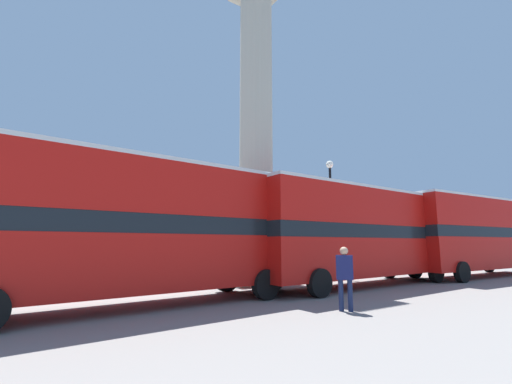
# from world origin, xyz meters

# --- Properties ---
(ground_plane) EXTENTS (200.00, 200.00, 0.00)m
(ground_plane) POSITION_xyz_m (0.00, 0.00, 0.00)
(ground_plane) COLOR gray
(monument_column) EXTENTS (4.96, 4.96, 18.23)m
(monument_column) POSITION_xyz_m (0.00, 0.00, 6.53)
(monument_column) COLOR #A39E8E
(monument_column) RESTS_ON ground_plane
(bus_a) EXTENTS (11.18, 3.28, 4.43)m
(bus_a) POSITION_xyz_m (11.48, -5.51, 2.44)
(bus_a) COLOR #B7140F
(bus_a) RESTS_ON ground_plane
(bus_b) EXTENTS (11.55, 3.17, 4.30)m
(bus_b) POSITION_xyz_m (2.56, -4.69, 2.38)
(bus_b) COLOR #B7140F
(bus_b) RESTS_ON ground_plane
(bus_c) EXTENTS (10.81, 3.30, 4.38)m
(bus_c) POSITION_xyz_m (-7.02, -4.45, 2.42)
(bus_c) COLOR #B7140F
(bus_c) RESTS_ON ground_plane
(equestrian_statue) EXTENTS (3.76, 3.10, 5.69)m
(equestrian_statue) POSITION_xyz_m (9.99, 2.04, 1.57)
(equestrian_statue) COLOR #A39E8E
(equestrian_statue) RESTS_ON ground_plane
(street_lamp) EXTENTS (0.42, 0.42, 6.51)m
(street_lamp) POSITION_xyz_m (3.96, -1.62, 3.63)
(street_lamp) COLOR black
(street_lamp) RESTS_ON ground_plane
(pedestrian_near_lamp) EXTENTS (0.45, 0.47, 1.77)m
(pedestrian_near_lamp) POSITION_xyz_m (-2.49, -8.26, 1.00)
(pedestrian_near_lamp) COLOR #192347
(pedestrian_near_lamp) RESTS_ON ground_plane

